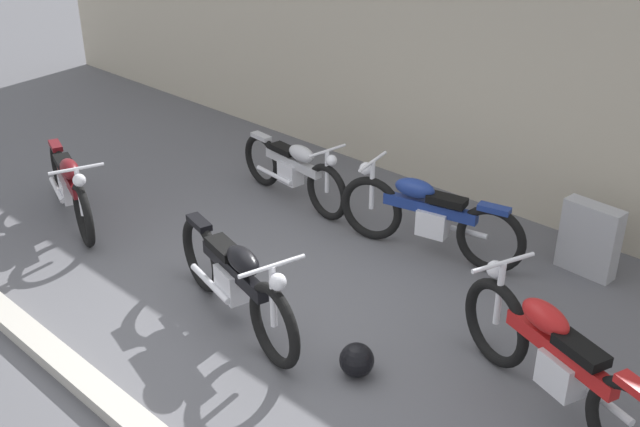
# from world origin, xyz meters

# --- Properties ---
(ground_plane) EXTENTS (40.00, 40.00, 0.00)m
(ground_plane) POSITION_xyz_m (0.00, 0.00, 0.00)
(ground_plane) COLOR #56565B
(building_wall) EXTENTS (18.00, 0.30, 3.09)m
(building_wall) POSITION_xyz_m (0.00, 3.77, 1.55)
(building_wall) COLOR #B2A893
(building_wall) RESTS_ON ground_plane
(curb_strip) EXTENTS (18.00, 0.24, 0.12)m
(curb_strip) POSITION_xyz_m (0.00, -1.63, 0.06)
(curb_strip) COLOR #B7B2A8
(curb_strip) RESTS_ON ground_plane
(stone_marker) EXTENTS (0.61, 0.24, 0.78)m
(stone_marker) POSITION_xyz_m (1.85, 2.95, 0.39)
(stone_marker) COLOR #9E9EA3
(stone_marker) RESTS_ON ground_plane
(helmet) EXTENTS (0.30, 0.30, 0.30)m
(helmet) POSITION_xyz_m (1.22, 0.04, 0.15)
(helmet) COLOR black
(helmet) RESTS_ON ground_plane
(motorcycle_red) EXTENTS (2.15, 0.96, 1.01)m
(motorcycle_red) POSITION_xyz_m (2.62, 0.76, 0.48)
(motorcycle_red) COLOR black
(motorcycle_red) RESTS_ON ground_plane
(motorcycle_silver) EXTENTS (1.96, 0.55, 0.88)m
(motorcycle_silver) POSITION_xyz_m (-1.57, 2.06, 0.43)
(motorcycle_silver) COLOR black
(motorcycle_silver) RESTS_ON ground_plane
(motorcycle_black) EXTENTS (2.17, 0.77, 0.99)m
(motorcycle_black) POSITION_xyz_m (-0.07, -0.16, 0.48)
(motorcycle_black) COLOR black
(motorcycle_black) RESTS_ON ground_plane
(motorcycle_blue) EXTENTS (2.11, 0.72, 0.96)m
(motorcycle_blue) POSITION_xyz_m (0.41, 2.13, 0.46)
(motorcycle_blue) COLOR black
(motorcycle_blue) RESTS_ON ground_plane
(motorcycle_maroon) EXTENTS (2.00, 0.88, 0.94)m
(motorcycle_maroon) POSITION_xyz_m (-3.07, -0.10, 0.45)
(motorcycle_maroon) COLOR black
(motorcycle_maroon) RESTS_ON ground_plane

